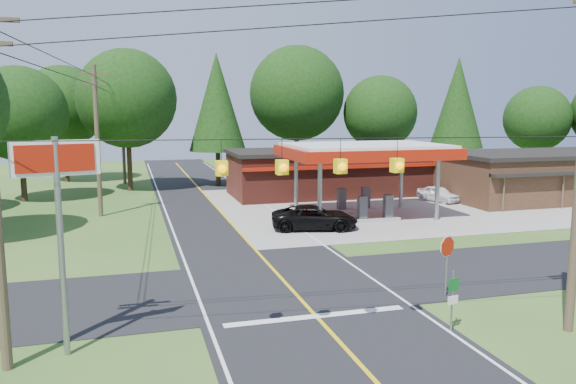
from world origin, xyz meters
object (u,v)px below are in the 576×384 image
object	(u,v)px
sedan_car	(438,194)
big_stop_sign	(58,197)
octagonal_stop_sign	(447,251)
suv_car	(314,218)
gas_canopy	(365,153)

from	to	relation	value
sedan_car	big_stop_sign	distance (m)	33.21
big_stop_sign	octagonal_stop_sign	world-z (taller)	big_stop_sign
suv_car	octagonal_stop_sign	xyz separation A→B (m)	(0.92, -13.01, 1.10)
suv_car	sedan_car	xyz separation A→B (m)	(12.50, 7.00, -0.10)
gas_canopy	sedan_car	distance (m)	9.66
suv_car	sedan_car	distance (m)	14.33
sedan_car	octagonal_stop_sign	bearing A→B (deg)	-137.84
gas_canopy	big_stop_sign	size ratio (longest dim) A/B	1.66
sedan_car	big_stop_sign	world-z (taller)	big_stop_sign
big_stop_sign	octagonal_stop_sign	bearing A→B (deg)	6.19
gas_canopy	suv_car	xyz separation A→B (m)	(-4.50, -3.00, -3.55)
sedan_car	gas_canopy	bearing A→B (deg)	-171.22
gas_canopy	sedan_car	size ratio (longest dim) A/B	2.97
sedan_car	suv_car	bearing A→B (deg)	-168.54
big_stop_sign	octagonal_stop_sign	xyz separation A→B (m)	(13.42, 1.46, -2.89)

